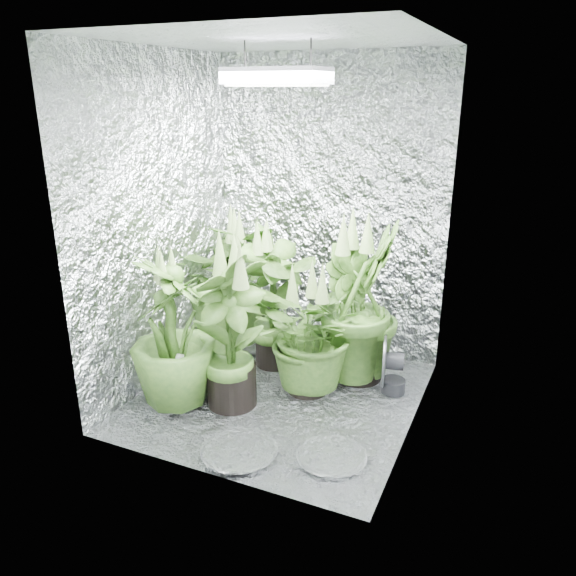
# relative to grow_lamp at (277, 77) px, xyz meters

# --- Properties ---
(ground) EXTENTS (1.60, 1.60, 0.00)m
(ground) POSITION_rel_grow_lamp_xyz_m (0.00, 0.00, -1.83)
(ground) COLOR silver
(ground) RESTS_ON ground
(walls) EXTENTS (1.62, 1.62, 2.00)m
(walls) POSITION_rel_grow_lamp_xyz_m (0.00, 0.00, -0.83)
(walls) COLOR silver
(walls) RESTS_ON ground
(ceiling) EXTENTS (1.60, 1.60, 0.01)m
(ceiling) POSITION_rel_grow_lamp_xyz_m (0.00, 0.00, 0.17)
(ceiling) COLOR silver
(ceiling) RESTS_ON walls
(grow_lamp) EXTENTS (0.50, 0.30, 0.22)m
(grow_lamp) POSITION_rel_grow_lamp_xyz_m (0.00, 0.00, 0.00)
(grow_lamp) COLOR gray
(grow_lamp) RESTS_ON ceiling
(plant_a) EXTENTS (1.06, 1.06, 1.01)m
(plant_a) POSITION_rel_grow_lamp_xyz_m (-0.64, 0.55, -1.35)
(plant_a) COLOR black
(plant_a) RESTS_ON ground
(plant_b) EXTENTS (0.63, 0.63, 1.02)m
(plant_b) POSITION_rel_grow_lamp_xyz_m (-0.21, 0.38, -1.35)
(plant_b) COLOR black
(plant_b) RESTS_ON ground
(plant_c) EXTENTS (0.70, 0.70, 1.10)m
(plant_c) POSITION_rel_grow_lamp_xyz_m (0.37, 0.43, -1.32)
(plant_c) COLOR black
(plant_c) RESTS_ON ground
(plant_d) EXTENTS (0.70, 0.70, 0.97)m
(plant_d) POSITION_rel_grow_lamp_xyz_m (-0.52, -0.31, -1.38)
(plant_d) COLOR black
(plant_d) RESTS_ON ground
(plant_e) EXTENTS (0.91, 0.91, 0.84)m
(plant_e) POSITION_rel_grow_lamp_xyz_m (0.13, 0.14, -1.43)
(plant_e) COLOR black
(plant_e) RESTS_ON ground
(plant_f) EXTENTS (0.63, 0.63, 1.03)m
(plant_f) POSITION_rel_grow_lamp_xyz_m (-0.22, -0.19, -1.36)
(plant_f) COLOR black
(plant_f) RESTS_ON ground
(circulation_fan) EXTENTS (0.18, 0.32, 0.38)m
(circulation_fan) POSITION_rel_grow_lamp_xyz_m (0.59, 0.33, -1.67)
(circulation_fan) COLOR black
(circulation_fan) RESTS_ON ground
(plant_label) EXTENTS (0.05, 0.03, 0.08)m
(plant_label) POSITION_rel_grow_lamp_xyz_m (-0.47, -0.34, -1.53)
(plant_label) COLOR white
(plant_label) RESTS_ON plant_d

